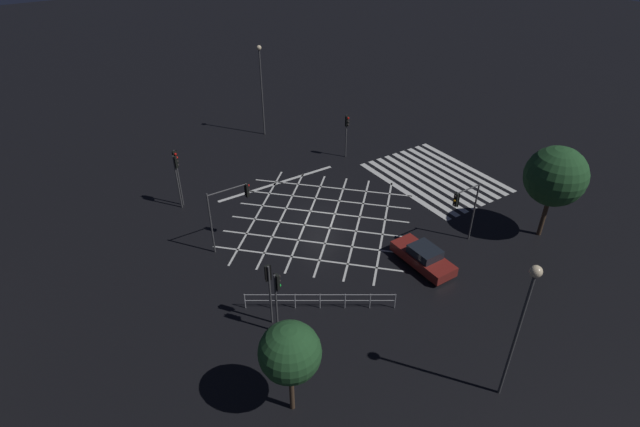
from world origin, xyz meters
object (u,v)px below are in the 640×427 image
(traffic_light_se_main, at_px, (347,128))
(waiting_car, at_px, (423,257))
(traffic_light_nw_cross, at_px, (277,292))
(street_tree_far, at_px, (556,176))
(traffic_light_median_north, at_px, (230,203))
(street_lamp_east, at_px, (525,307))
(street_tree_near, at_px, (290,353))
(traffic_light_sw_cross, at_px, (465,204))
(street_lamp_west, at_px, (261,78))
(traffic_light_nw_main, at_px, (269,282))
(traffic_light_ne_main, at_px, (177,167))
(traffic_light_ne_cross, at_px, (177,171))

(traffic_light_se_main, height_order, waiting_car, traffic_light_se_main)
(traffic_light_nw_cross, height_order, street_tree_far, street_tree_far)
(traffic_light_median_north, height_order, waiting_car, traffic_light_median_north)
(street_lamp_east, height_order, waiting_car, street_lamp_east)
(traffic_light_se_main, relative_size, street_tree_far, 0.60)
(street_tree_near, relative_size, street_tree_far, 0.78)
(traffic_light_se_main, height_order, traffic_light_sw_cross, traffic_light_sw_cross)
(traffic_light_nw_cross, xyz_separation_m, street_lamp_west, (23.16, -11.37, 2.66))
(traffic_light_nw_cross, distance_m, traffic_light_nw_main, 0.89)
(waiting_car, bearing_deg, traffic_light_se_main, -17.70)
(traffic_light_ne_main, bearing_deg, street_tree_far, 48.42)
(traffic_light_ne_main, xyz_separation_m, street_lamp_west, (8.11, -11.17, 2.28))
(traffic_light_median_north, bearing_deg, traffic_light_nw_main, -100.05)
(street_tree_near, bearing_deg, traffic_light_se_main, -41.24)
(traffic_light_se_main, bearing_deg, traffic_light_nw_cross, -45.49)
(traffic_light_nw_cross, distance_m, street_tree_far, 19.57)
(traffic_light_ne_cross, height_order, street_tree_near, street_tree_near)
(traffic_light_sw_cross, bearing_deg, street_tree_far, 157.74)
(street_lamp_west, xyz_separation_m, street_tree_far, (-25.14, -8.03, -0.95))
(traffic_light_sw_cross, distance_m, street_tree_near, 16.36)
(traffic_light_nw_cross, bearing_deg, street_lamp_west, 63.86)
(traffic_light_median_north, relative_size, street_tree_far, 0.68)
(traffic_light_nw_main, xyz_separation_m, street_tree_near, (-5.34, 1.80, 0.88))
(traffic_light_median_north, xyz_separation_m, street_lamp_west, (14.74, -10.04, 2.22))
(traffic_light_se_main, bearing_deg, street_lamp_east, -19.08)
(traffic_light_median_north, distance_m, traffic_light_nw_main, 7.67)
(traffic_light_nw_main, bearing_deg, street_lamp_west, -27.06)
(traffic_light_ne_cross, relative_size, street_tree_near, 0.84)
(traffic_light_ne_main, height_order, street_lamp_west, street_lamp_west)
(traffic_light_nw_cross, relative_size, street_tree_near, 0.78)
(street_lamp_east, xyz_separation_m, street_tree_near, (4.67, 8.62, -1.82))
(traffic_light_median_north, relative_size, street_lamp_west, 0.53)
(traffic_light_ne_cross, distance_m, street_lamp_east, 25.03)
(traffic_light_median_north, height_order, street_lamp_east, street_lamp_east)
(street_lamp_west, relative_size, street_tree_near, 1.66)
(traffic_light_ne_main, bearing_deg, street_tree_near, -5.90)
(traffic_light_se_main, bearing_deg, traffic_light_ne_cross, -90.06)
(street_lamp_east, height_order, street_tree_near, street_lamp_east)
(traffic_light_sw_cross, bearing_deg, traffic_light_median_north, -33.00)
(street_lamp_east, bearing_deg, traffic_light_se_main, -19.08)
(traffic_light_nw_main, distance_m, traffic_light_sw_cross, 13.86)
(traffic_light_nw_cross, xyz_separation_m, traffic_light_se_main, (14.84, -15.10, -0.04))
(traffic_light_median_north, relative_size, street_tree_near, 0.88)
(traffic_light_ne_cross, relative_size, street_tree_far, 0.65)
(street_lamp_east, distance_m, street_tree_near, 9.98)
(traffic_light_nw_main, bearing_deg, waiting_car, -95.15)
(traffic_light_nw_cross, height_order, waiting_car, traffic_light_nw_cross)
(traffic_light_ne_cross, relative_size, traffic_light_nw_main, 1.09)
(traffic_light_ne_cross, height_order, waiting_car, traffic_light_ne_cross)
(street_lamp_west, height_order, street_tree_near, street_lamp_west)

